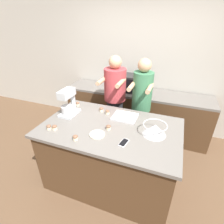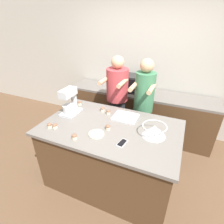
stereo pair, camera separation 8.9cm
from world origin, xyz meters
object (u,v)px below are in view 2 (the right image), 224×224
at_px(small_plate, 96,134).
at_px(person_left, 117,103).
at_px(cupcake_0, 103,109).
at_px(cupcake_4, 108,112).
at_px(microwave_oven, 132,83).
at_px(cell_phone, 122,143).
at_px(cupcake_6, 74,136).
at_px(stand_mixer, 70,103).
at_px(baking_tray, 125,117).
at_px(cupcake_2, 55,126).
at_px(cupcake_5, 79,103).
at_px(cupcake_1, 108,127).
at_px(person_right, 143,107).
at_px(mixing_bowl, 154,130).
at_px(cupcake_3, 49,125).

bearing_deg(small_plate, person_left, 98.77).
relative_size(cupcake_0, cupcake_4, 1.00).
xyz_separation_m(microwave_oven, cell_phone, (0.42, -1.65, -0.10)).
distance_m(person_left, cupcake_0, 0.50).
bearing_deg(cupcake_6, small_plate, 41.33).
bearing_deg(stand_mixer, cell_phone, -20.80).
xyz_separation_m(baking_tray, cupcake_2, (-0.72, -0.58, 0.01)).
distance_m(cupcake_2, cupcake_6, 0.36).
height_order(small_plate, cupcake_4, cupcake_4).
relative_size(microwave_oven, cupcake_5, 7.65).
distance_m(cupcake_0, cupcake_2, 0.72).
bearing_deg(cupcake_1, cupcake_4, 114.52).
bearing_deg(person_left, person_right, -0.11).
bearing_deg(microwave_oven, mixing_bowl, -62.79).
bearing_deg(cupcake_5, cupcake_4, -8.77).
bearing_deg(cupcake_6, cupcake_3, 170.47).
bearing_deg(cupcake_3, small_plate, 9.23).
bearing_deg(cupcake_2, cupcake_3, -164.44).
xyz_separation_m(person_left, cupcake_3, (-0.44, -1.14, 0.11)).
bearing_deg(cupcake_0, mixing_bowl, -20.49).
bearing_deg(cupcake_5, person_left, 44.57).
xyz_separation_m(mixing_bowl, microwave_oven, (-0.70, 1.36, 0.03)).
distance_m(baking_tray, small_plate, 0.53).
height_order(baking_tray, cupcake_5, cupcake_5).
bearing_deg(cupcake_0, cupcake_5, 174.71).
bearing_deg(cupcake_1, microwave_oven, 96.53).
relative_size(small_plate, cupcake_4, 2.90).
bearing_deg(cupcake_2, cupcake_5, 96.64).
xyz_separation_m(cupcake_0, cupcake_6, (0.00, -0.72, 0.00)).
bearing_deg(person_left, cupcake_1, -74.65).
bearing_deg(baking_tray, person_left, 122.40).
relative_size(baking_tray, microwave_oven, 0.69).
bearing_deg(cell_phone, cupcake_2, -176.74).
height_order(baking_tray, microwave_oven, microwave_oven).
bearing_deg(cupcake_2, cupcake_6, -14.35).
bearing_deg(cupcake_5, cell_phone, -33.44).
bearing_deg(cupcake_0, cupcake_1, -55.47).
height_order(baking_tray, cupcake_1, cupcake_1).
xyz_separation_m(cupcake_2, cupcake_4, (0.45, 0.59, 0.00)).
distance_m(person_right, microwave_oven, 0.71).
bearing_deg(person_left, cupcake_5, -135.43).
height_order(cupcake_4, cupcake_6, same).
bearing_deg(cupcake_3, cupcake_5, 90.86).
bearing_deg(small_plate, baking_tray, 70.20).
distance_m(person_left, cupcake_5, 0.65).
bearing_deg(cell_phone, baking_tray, 105.86).
distance_m(stand_mixer, cupcake_4, 0.55).
distance_m(cupcake_4, cupcake_6, 0.69).
bearing_deg(cupcake_2, small_plate, 8.40).
bearing_deg(cell_phone, cupcake_3, -175.82).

